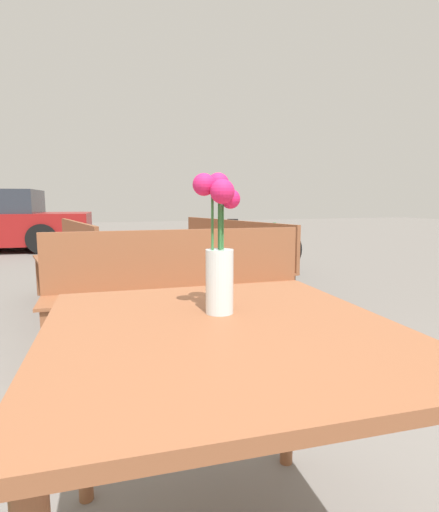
% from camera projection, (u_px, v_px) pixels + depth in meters
% --- Properties ---
extents(table_front, '(0.96, 1.02, 0.73)m').
position_uv_depth(table_front, '(223.00, 361.00, 1.02)').
color(table_front, brown).
rests_on(table_front, ground_plane).
extents(flower_vase, '(0.13, 0.13, 0.39)m').
position_uv_depth(flower_vase, '(219.00, 251.00, 1.10)').
color(flower_vase, silver).
rests_on(flower_vase, table_front).
extents(bench_near, '(0.64, 1.76, 0.85)m').
position_uv_depth(bench_near, '(69.00, 262.00, 3.82)').
color(bench_near, brown).
rests_on(bench_near, ground_plane).
extents(bench_middle, '(1.79, 0.44, 0.85)m').
position_uv_depth(bench_middle, '(181.00, 286.00, 2.70)').
color(bench_middle, brown).
rests_on(bench_middle, ground_plane).
extents(bench_far, '(0.74, 2.03, 0.85)m').
position_uv_depth(bench_far, '(226.00, 256.00, 4.12)').
color(bench_far, brown).
rests_on(bench_far, ground_plane).
extents(bicycle, '(1.55, 0.73, 0.79)m').
position_uv_depth(bicycle, '(245.00, 248.00, 5.87)').
color(bicycle, black).
rests_on(bicycle, ground_plane).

